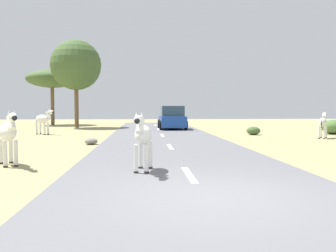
# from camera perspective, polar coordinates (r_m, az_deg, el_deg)

# --- Properties ---
(ground_plane) EXTENTS (90.00, 90.00, 0.00)m
(ground_plane) POSITION_cam_1_polar(r_m,az_deg,el_deg) (6.52, 7.59, -11.59)
(ground_plane) COLOR #998E60
(road) EXTENTS (6.00, 64.00, 0.05)m
(road) POSITION_cam_1_polar(r_m,az_deg,el_deg) (6.48, 5.80, -11.45)
(road) COLOR slate
(road) RESTS_ON ground_plane
(lane_markings) EXTENTS (0.16, 56.00, 0.01)m
(lane_markings) POSITION_cam_1_polar(r_m,az_deg,el_deg) (5.52, 7.62, -13.71)
(lane_markings) COLOR silver
(lane_markings) RESTS_ON road
(zebra_0) EXTENTS (0.57, 1.57, 1.49)m
(zebra_0) POSITION_cam_1_polar(r_m,az_deg,el_deg) (8.74, -4.13, -1.63)
(zebra_0) COLOR silver
(zebra_0) RESTS_ON road
(zebra_1) EXTENTS (1.07, 1.52, 1.58)m
(zebra_1) POSITION_cam_1_polar(r_m,az_deg,el_deg) (10.85, -24.58, -0.98)
(zebra_1) COLOR silver
(zebra_1) RESTS_ON ground_plane
(zebra_2) EXTENTS (1.48, 1.15, 1.58)m
(zebra_2) POSITION_cam_1_polar(r_m,az_deg,el_deg) (22.86, -19.66, 1.04)
(zebra_2) COLOR silver
(zebra_2) RESTS_ON ground_plane
(zebra_3) EXTENTS (1.06, 1.35, 1.44)m
(zebra_3) POSITION_cam_1_polar(r_m,az_deg,el_deg) (20.62, 23.94, 0.54)
(zebra_3) COLOR silver
(zebra_3) RESTS_ON ground_plane
(car_0) EXTENTS (2.04, 4.35, 1.74)m
(car_0) POSITION_cam_1_polar(r_m,az_deg,el_deg) (26.54, 0.66, 1.25)
(car_0) COLOR #1E479E
(car_0) RESTS_ON road
(tree_0) EXTENTS (4.83, 4.83, 5.28)m
(tree_0) POSITION_cam_1_polar(r_m,az_deg,el_deg) (35.56, -18.36, 7.26)
(tree_0) COLOR brown
(tree_0) RESTS_ON ground_plane
(tree_1) EXTENTS (4.12, 4.12, 7.23)m
(tree_1) POSITION_cam_1_polar(r_m,az_deg,el_deg) (30.11, -14.77, 9.56)
(tree_1) COLOR brown
(tree_1) RESTS_ON ground_plane
(bush_0) EXTENTS (0.83, 0.75, 0.50)m
(bush_0) POSITION_cam_1_polar(r_m,az_deg,el_deg) (21.96, 13.75, -0.76)
(bush_0) COLOR #425B2D
(bush_0) RESTS_ON ground_plane
(bush_1) EXTENTS (1.52, 1.37, 0.91)m
(bush_1) POSITION_cam_1_polar(r_m,az_deg,el_deg) (24.19, 25.42, -0.13)
(bush_1) COLOR #4C7038
(bush_1) RESTS_ON ground_plane
(rock_0) EXTENTS (0.57, 0.60, 0.29)m
(rock_0) POSITION_cam_1_polar(r_m,az_deg,el_deg) (16.08, -12.41, -2.44)
(rock_0) COLOR gray
(rock_0) RESTS_ON ground_plane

